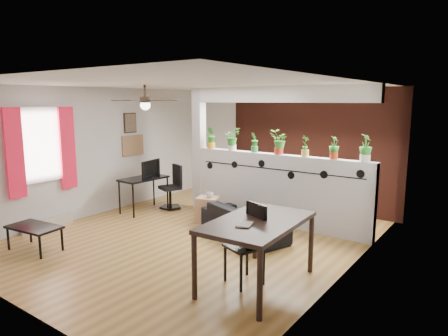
# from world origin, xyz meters

# --- Properties ---
(room_shell) EXTENTS (6.30, 7.10, 2.90)m
(room_shell) POSITION_xyz_m (0.00, 0.00, 1.30)
(room_shell) COLOR olive
(room_shell) RESTS_ON ground
(partition_wall) EXTENTS (3.60, 0.18, 1.35)m
(partition_wall) POSITION_xyz_m (0.80, 1.50, 0.68)
(partition_wall) COLOR #BCBCC1
(partition_wall) RESTS_ON ground
(ceiling_header) EXTENTS (3.60, 0.18, 0.30)m
(ceiling_header) POSITION_xyz_m (0.80, 1.50, 2.45)
(ceiling_header) COLOR white
(ceiling_header) RESTS_ON room_shell
(pier_column) EXTENTS (0.22, 0.20, 2.60)m
(pier_column) POSITION_xyz_m (-1.11, 1.50, 1.30)
(pier_column) COLOR #BCBCC1
(pier_column) RESTS_ON ground
(brick_panel) EXTENTS (3.90, 0.05, 2.60)m
(brick_panel) POSITION_xyz_m (0.80, 2.97, 1.30)
(brick_panel) COLOR #AD4432
(brick_panel) RESTS_ON ground
(vine_decal) EXTENTS (3.31, 0.01, 0.30)m
(vine_decal) POSITION_xyz_m (0.80, 1.40, 1.08)
(vine_decal) COLOR black
(vine_decal) RESTS_ON partition_wall
(window_assembly) EXTENTS (0.09, 1.30, 1.55)m
(window_assembly) POSITION_xyz_m (-2.56, -1.20, 1.51)
(window_assembly) COLOR white
(window_assembly) RESTS_ON room_shell
(baseboard_heater) EXTENTS (0.08, 1.00, 0.18)m
(baseboard_heater) POSITION_xyz_m (-2.54, -1.20, 0.09)
(baseboard_heater) COLOR beige
(baseboard_heater) RESTS_ON ground
(corkboard) EXTENTS (0.03, 0.60, 0.45)m
(corkboard) POSITION_xyz_m (-2.58, 0.95, 1.35)
(corkboard) COLOR brown
(corkboard) RESTS_ON room_shell
(framed_art) EXTENTS (0.03, 0.34, 0.44)m
(framed_art) POSITION_xyz_m (-2.58, 0.90, 1.85)
(framed_art) COLOR #8C7259
(framed_art) RESTS_ON room_shell
(ceiling_fan) EXTENTS (1.19, 1.19, 0.43)m
(ceiling_fan) POSITION_xyz_m (-0.80, -0.30, 2.31)
(ceiling_fan) COLOR black
(ceiling_fan) RESTS_ON room_shell
(potted_plant_0) EXTENTS (0.30, 0.29, 0.45)m
(potted_plant_0) POSITION_xyz_m (-0.78, 1.50, 1.59)
(potted_plant_0) COLOR orange
(potted_plant_0) RESTS_ON partition_wall
(potted_plant_1) EXTENTS (0.23, 0.27, 0.45)m
(potted_plant_1) POSITION_xyz_m (-0.25, 1.50, 1.59)
(potted_plant_1) COLOR silver
(potted_plant_1) RESTS_ON partition_wall
(potted_plant_2) EXTENTS (0.22, 0.24, 0.39)m
(potted_plant_2) POSITION_xyz_m (0.27, 1.50, 1.56)
(potted_plant_2) COLOR #2D7E3D
(potted_plant_2) RESTS_ON partition_wall
(potted_plant_3) EXTENTS (0.30, 0.30, 0.45)m
(potted_plant_3) POSITION_xyz_m (0.80, 1.50, 1.59)
(potted_plant_3) COLOR #B02A1C
(potted_plant_3) RESTS_ON partition_wall
(potted_plant_4) EXTENTS (0.23, 0.21, 0.38)m
(potted_plant_4) POSITION_xyz_m (1.33, 1.50, 1.55)
(potted_plant_4) COLOR gold
(potted_plant_4) RESTS_ON partition_wall
(potted_plant_5) EXTENTS (0.22, 0.24, 0.40)m
(potted_plant_5) POSITION_xyz_m (1.85, 1.50, 1.56)
(potted_plant_5) COLOR red
(potted_plant_5) RESTS_ON partition_wall
(potted_plant_6) EXTENTS (0.25, 0.28, 0.45)m
(potted_plant_6) POSITION_xyz_m (2.38, 1.50, 1.59)
(potted_plant_6) COLOR white
(potted_plant_6) RESTS_ON partition_wall
(sofa) EXTENTS (1.80, 1.20, 0.49)m
(sofa) POSITION_xyz_m (0.62, 0.59, 0.25)
(sofa) COLOR black
(sofa) RESTS_ON ground
(cube_shelf) EXTENTS (0.50, 0.47, 0.49)m
(cube_shelf) POSITION_xyz_m (-0.37, 0.84, 0.25)
(cube_shelf) COLOR #A47756
(cube_shelf) RESTS_ON ground
(cup) EXTENTS (0.17, 0.17, 0.11)m
(cup) POSITION_xyz_m (-0.32, 0.84, 0.55)
(cup) COLOR gray
(cup) RESTS_ON cube_shelf
(computer_desk) EXTENTS (0.59, 1.04, 0.73)m
(computer_desk) POSITION_xyz_m (-1.94, 0.65, 0.66)
(computer_desk) COLOR black
(computer_desk) RESTS_ON ground
(monitor) EXTENTS (0.35, 0.12, 0.20)m
(monitor) POSITION_xyz_m (-1.94, 0.80, 0.83)
(monitor) COLOR black
(monitor) RESTS_ON computer_desk
(office_chair) EXTENTS (0.51, 0.52, 0.94)m
(office_chair) POSITION_xyz_m (-1.60, 1.17, 0.42)
(office_chair) COLOR black
(office_chair) RESTS_ON ground
(dining_table) EXTENTS (1.02, 1.61, 0.86)m
(dining_table) POSITION_xyz_m (1.80, -0.90, 0.76)
(dining_table) COLOR black
(dining_table) RESTS_ON ground
(book) EXTENTS (0.23, 0.27, 0.02)m
(book) POSITION_xyz_m (1.70, -1.20, 0.87)
(book) COLOR gray
(book) RESTS_ON dining_table
(folding_chair) EXTENTS (0.54, 0.54, 1.04)m
(folding_chair) POSITION_xyz_m (1.68, -0.88, 0.61)
(folding_chair) COLOR black
(folding_chair) RESTS_ON ground
(coffee_table) EXTENTS (0.90, 0.57, 0.40)m
(coffee_table) POSITION_xyz_m (-1.66, -1.93, 0.35)
(coffee_table) COLOR black
(coffee_table) RESTS_ON ground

